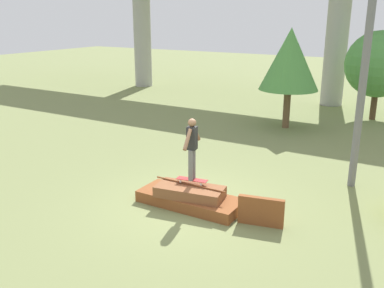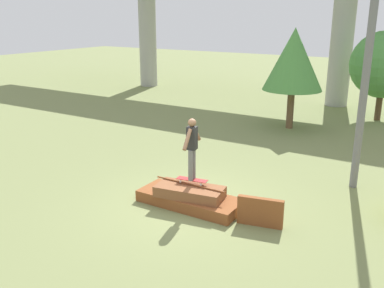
{
  "view_description": "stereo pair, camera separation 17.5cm",
  "coord_description": "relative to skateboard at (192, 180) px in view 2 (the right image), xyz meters",
  "views": [
    {
      "loc": [
        4.97,
        -8.27,
        4.52
      ],
      "look_at": [
        0.02,
        0.07,
        1.57
      ],
      "focal_mm": 40.0,
      "sensor_mm": 36.0,
      "label": 1
    },
    {
      "loc": [
        5.12,
        -8.18,
        4.52
      ],
      "look_at": [
        0.02,
        0.07,
        1.57
      ],
      "focal_mm": 40.0,
      "sensor_mm": 36.0,
      "label": 2
    }
  ],
  "objects": [
    {
      "name": "ground_plane",
      "position": [
        -0.02,
        -0.07,
        -0.65
      ],
      "size": [
        80.0,
        80.0,
        0.0
      ],
      "primitive_type": "plane",
      "color": "olive"
    },
    {
      "name": "scrap_pile",
      "position": [
        -0.0,
        -0.1,
        -0.43
      ],
      "size": [
        2.6,
        1.09,
        0.58
      ],
      "color": "brown",
      "rests_on": "ground_plane"
    },
    {
      "name": "scrap_plank_loose",
      "position": [
        1.86,
        -0.15,
        -0.32
      ],
      "size": [
        1.02,
        0.33,
        0.66
      ],
      "color": "brown",
      "rests_on": "ground_plane"
    },
    {
      "name": "skateboard",
      "position": [
        0.0,
        0.0,
        0.0
      ],
      "size": [
        0.79,
        0.33,
        0.09
      ],
      "color": "maroon",
      "rests_on": "scrap_pile"
    },
    {
      "name": "skater",
      "position": [
        -0.0,
        0.0,
        0.88
      ],
      "size": [
        0.26,
        1.01,
        1.52
      ],
      "color": "slate",
      "rests_on": "skateboard"
    },
    {
      "name": "utility_pole",
      "position": [
        3.14,
        3.3,
        3.3
      ],
      "size": [
        1.3,
        0.2,
        7.65
      ],
      "color": "slate",
      "rests_on": "ground_plane"
    },
    {
      "name": "tree_behind_left",
      "position": [
        -0.49,
        8.46,
        2.14
      ],
      "size": [
        2.39,
        2.39,
        4.04
      ],
      "color": "brown",
      "rests_on": "ground_plane"
    },
    {
      "name": "tree_behind_right",
      "position": [
        2.37,
        11.85,
        1.79
      ],
      "size": [
        2.87,
        2.87,
        3.88
      ],
      "color": "#4C3823",
      "rests_on": "ground_plane"
    }
  ]
}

